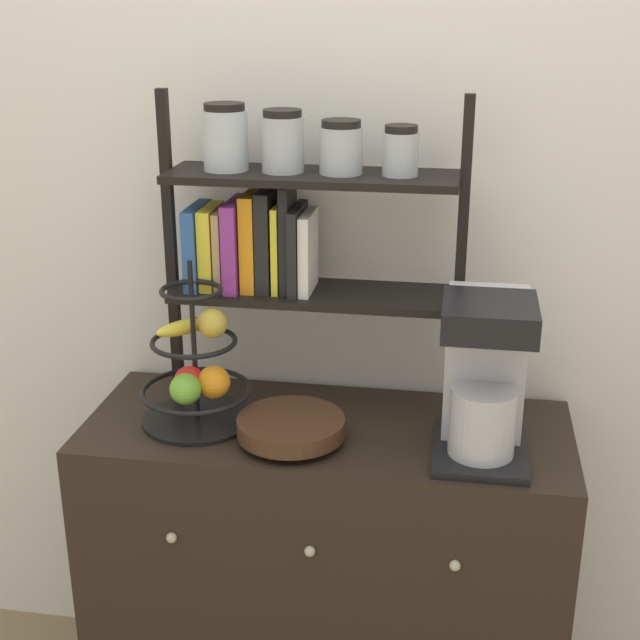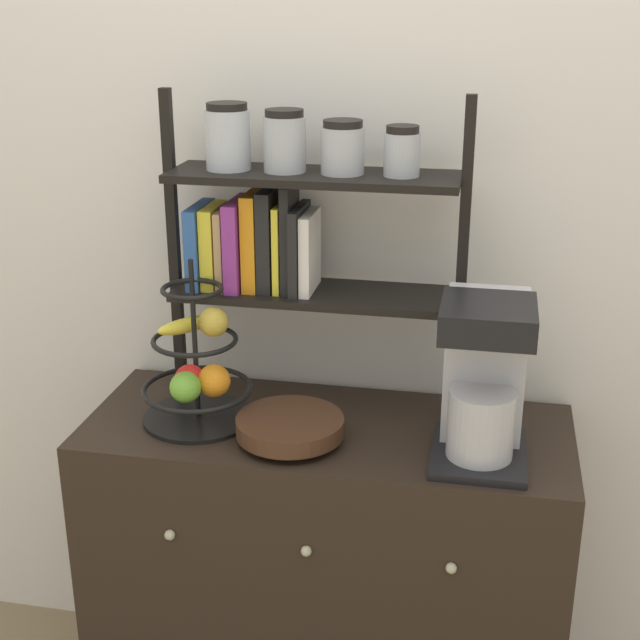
{
  "view_description": "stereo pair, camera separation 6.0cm",
  "coord_description": "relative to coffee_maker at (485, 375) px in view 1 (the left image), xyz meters",
  "views": [
    {
      "loc": [
        0.29,
        -1.62,
        1.8
      ],
      "look_at": [
        -0.02,
        0.23,
        1.11
      ],
      "focal_mm": 50.0,
      "sensor_mm": 36.0,
      "label": 1
    },
    {
      "loc": [
        0.35,
        -1.6,
        1.8
      ],
      "look_at": [
        -0.02,
        0.23,
        1.11
      ],
      "focal_mm": 50.0,
      "sensor_mm": 36.0,
      "label": 2
    }
  ],
  "objects": [
    {
      "name": "wall_back",
      "position": [
        -0.35,
        0.33,
        0.27
      ],
      "size": [
        7.0,
        0.05,
        2.6
      ],
      "primitive_type": "cube",
      "color": "silver",
      "rests_on": "ground_plane"
    },
    {
      "name": "sideboard",
      "position": [
        -0.35,
        0.06,
        -0.6
      ],
      "size": [
        1.14,
        0.47,
        0.85
      ],
      "color": "black",
      "rests_on": "ground_plane"
    },
    {
      "name": "coffee_maker",
      "position": [
        0.0,
        0.0,
        0.0
      ],
      "size": [
        0.2,
        0.25,
        0.36
      ],
      "color": "black",
      "rests_on": "sideboard"
    },
    {
      "name": "fruit_stand",
      "position": [
        -0.65,
        0.02,
        -0.05
      ],
      "size": [
        0.26,
        0.26,
        0.39
      ],
      "color": "black",
      "rests_on": "sideboard"
    },
    {
      "name": "wooden_bowl",
      "position": [
        -0.42,
        -0.03,
        -0.15
      ],
      "size": [
        0.24,
        0.24,
        0.06
      ],
      "color": "#422819",
      "rests_on": "sideboard"
    },
    {
      "name": "shelf_hutch",
      "position": [
        -0.48,
        0.17,
        0.29
      ],
      "size": [
        0.71,
        0.2,
        0.75
      ],
      "color": "black",
      "rests_on": "sideboard"
    }
  ]
}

